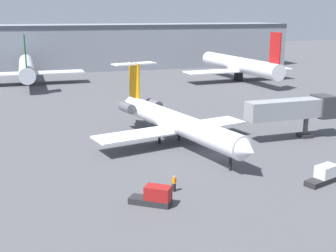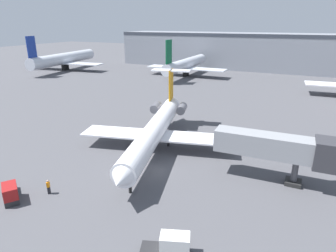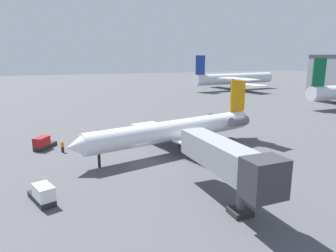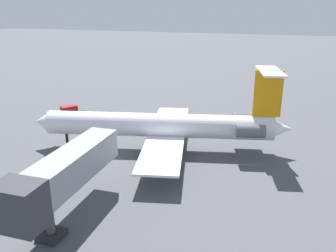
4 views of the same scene
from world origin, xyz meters
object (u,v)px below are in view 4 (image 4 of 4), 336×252
jet_bridge (60,177)px  baggage_tug_lead (71,112)px  regional_jet (165,125)px  ground_crew_marshaller (76,118)px

jet_bridge → baggage_tug_lead: jet_bridge is taller
regional_jet → ground_crew_marshaller: bearing=-106.9°
baggage_tug_lead → ground_crew_marshaller: bearing=43.8°
ground_crew_marshaller → jet_bridge: bearing=31.6°
baggage_tug_lead → jet_bridge: bearing=33.1°
regional_jet → jet_bridge: (17.55, -2.31, 1.09)m
regional_jet → jet_bridge: bearing=-7.5°
jet_bridge → ground_crew_marshaller: bearing=-148.4°
ground_crew_marshaller → baggage_tug_lead: baggage_tug_lead is taller
ground_crew_marshaller → baggage_tug_lead: bearing=-136.2°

